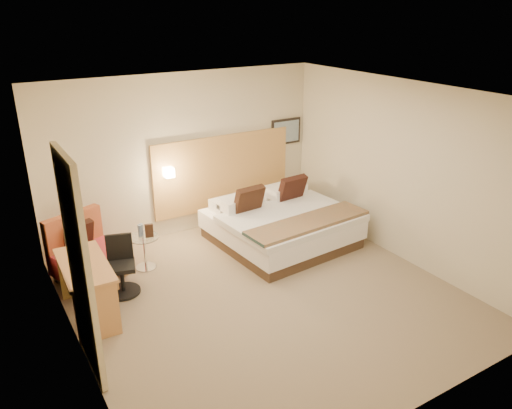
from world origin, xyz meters
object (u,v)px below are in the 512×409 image
side_table (145,251)px  desk_chair (122,270)px  bed (281,224)px  lounge_chair (86,253)px  desk (87,274)px

side_table → desk_chair: bearing=-135.7°
bed → desk_chair: bed is taller
side_table → desk_chair: desk_chair is taller
lounge_chair → desk_chair: bearing=-65.8°
lounge_chair → side_table: bearing=-13.2°
bed → side_table: (-2.21, 0.32, -0.04)m
side_table → desk_chair: 0.69m
desk → desk_chair: size_ratio=1.50×
lounge_chair → desk_chair: 0.74m
desk → side_table: bearing=39.3°
side_table → desk: desk is taller
side_table → bed: bearing=-8.2°
bed → lounge_chair: bed is taller
desk_chair → bed: bearing=3.5°
bed → lounge_chair: bearing=170.4°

